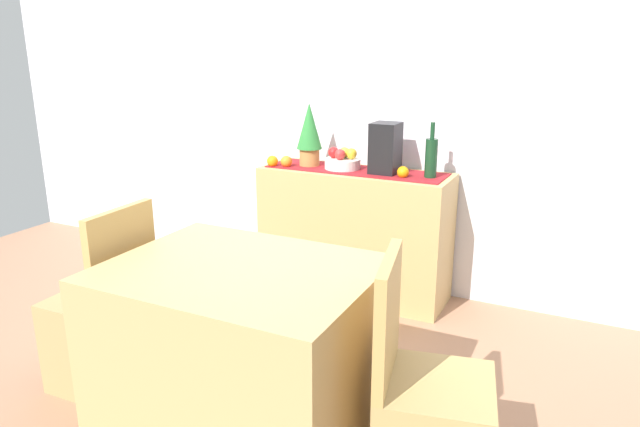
{
  "coord_description": "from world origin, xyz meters",
  "views": [
    {
      "loc": [
        1.34,
        -2.35,
        1.58
      ],
      "look_at": [
        0.02,
        0.34,
        0.7
      ],
      "focal_mm": 32.23,
      "sensor_mm": 36.0,
      "label": 1
    }
  ],
  "objects_px": {
    "potted_plant": "(309,132)",
    "sideboard_console": "(354,233)",
    "wine_bottle": "(431,157)",
    "dining_table": "(243,351)",
    "chair_by_corner": "(429,427)",
    "fruit_bowl": "(343,164)",
    "coffee_maker": "(385,148)",
    "chair_near_window": "(104,333)"
  },
  "relations": [
    {
      "from": "sideboard_console",
      "to": "chair_near_window",
      "type": "xyz_separation_m",
      "value": [
        -0.66,
        -1.51,
        -0.15
      ]
    },
    {
      "from": "sideboard_console",
      "to": "potted_plant",
      "type": "height_order",
      "value": "potted_plant"
    },
    {
      "from": "potted_plant",
      "to": "chair_by_corner",
      "type": "distance_m",
      "value": 2.12
    },
    {
      "from": "fruit_bowl",
      "to": "wine_bottle",
      "type": "xyz_separation_m",
      "value": [
        0.57,
        0.0,
        0.09
      ]
    },
    {
      "from": "chair_near_window",
      "to": "chair_by_corner",
      "type": "height_order",
      "value": "same"
    },
    {
      "from": "sideboard_console",
      "to": "chair_by_corner",
      "type": "height_order",
      "value": "chair_by_corner"
    },
    {
      "from": "wine_bottle",
      "to": "chair_by_corner",
      "type": "relative_size",
      "value": 0.37
    },
    {
      "from": "sideboard_console",
      "to": "dining_table",
      "type": "distance_m",
      "value": 1.52
    },
    {
      "from": "potted_plant",
      "to": "dining_table",
      "type": "distance_m",
      "value": 1.72
    },
    {
      "from": "sideboard_console",
      "to": "dining_table",
      "type": "relative_size",
      "value": 1.14
    },
    {
      "from": "wine_bottle",
      "to": "sideboard_console",
      "type": "bearing_deg",
      "value": 180.0
    },
    {
      "from": "fruit_bowl",
      "to": "dining_table",
      "type": "distance_m",
      "value": 1.6
    },
    {
      "from": "fruit_bowl",
      "to": "coffee_maker",
      "type": "bearing_deg",
      "value": 0.0
    },
    {
      "from": "wine_bottle",
      "to": "dining_table",
      "type": "xyz_separation_m",
      "value": [
        -0.34,
        -1.51,
        -0.58
      ]
    },
    {
      "from": "wine_bottle",
      "to": "coffee_maker",
      "type": "xyz_separation_m",
      "value": [
        -0.28,
        0.0,
        0.03
      ]
    },
    {
      "from": "sideboard_console",
      "to": "chair_by_corner",
      "type": "distance_m",
      "value": 1.78
    },
    {
      "from": "potted_plant",
      "to": "wine_bottle",
      "type": "bearing_deg",
      "value": 0.0
    },
    {
      "from": "chair_by_corner",
      "to": "coffee_maker",
      "type": "bearing_deg",
      "value": 116.02
    },
    {
      "from": "chair_by_corner",
      "to": "chair_near_window",
      "type": "bearing_deg",
      "value": 179.86
    },
    {
      "from": "fruit_bowl",
      "to": "wine_bottle",
      "type": "height_order",
      "value": "wine_bottle"
    },
    {
      "from": "sideboard_console",
      "to": "chair_by_corner",
      "type": "xyz_separation_m",
      "value": [
        0.93,
        -1.51,
        -0.15
      ]
    },
    {
      "from": "wine_bottle",
      "to": "dining_table",
      "type": "bearing_deg",
      "value": -102.72
    },
    {
      "from": "potted_plant",
      "to": "chair_near_window",
      "type": "bearing_deg",
      "value": -102.38
    },
    {
      "from": "sideboard_console",
      "to": "coffee_maker",
      "type": "relative_size",
      "value": 3.89
    },
    {
      "from": "potted_plant",
      "to": "dining_table",
      "type": "xyz_separation_m",
      "value": [
        0.46,
        -1.51,
        -0.68
      ]
    },
    {
      "from": "fruit_bowl",
      "to": "dining_table",
      "type": "height_order",
      "value": "fruit_bowl"
    },
    {
      "from": "sideboard_console",
      "to": "chair_near_window",
      "type": "height_order",
      "value": "chair_near_window"
    },
    {
      "from": "coffee_maker",
      "to": "potted_plant",
      "type": "bearing_deg",
      "value": 180.0
    },
    {
      "from": "fruit_bowl",
      "to": "potted_plant",
      "type": "height_order",
      "value": "potted_plant"
    },
    {
      "from": "dining_table",
      "to": "wine_bottle",
      "type": "bearing_deg",
      "value": 77.28
    },
    {
      "from": "dining_table",
      "to": "chair_near_window",
      "type": "relative_size",
      "value": 1.18
    },
    {
      "from": "wine_bottle",
      "to": "chair_near_window",
      "type": "relative_size",
      "value": 0.37
    },
    {
      "from": "wine_bottle",
      "to": "chair_by_corner",
      "type": "xyz_separation_m",
      "value": [
        0.45,
        -1.51,
        -0.69
      ]
    },
    {
      "from": "coffee_maker",
      "to": "potted_plant",
      "type": "distance_m",
      "value": 0.52
    },
    {
      "from": "chair_near_window",
      "to": "potted_plant",
      "type": "bearing_deg",
      "value": 77.62
    },
    {
      "from": "potted_plant",
      "to": "chair_by_corner",
      "type": "bearing_deg",
      "value": -50.28
    },
    {
      "from": "wine_bottle",
      "to": "chair_near_window",
      "type": "height_order",
      "value": "wine_bottle"
    },
    {
      "from": "potted_plant",
      "to": "sideboard_console",
      "type": "bearing_deg",
      "value": 0.0
    },
    {
      "from": "sideboard_console",
      "to": "chair_near_window",
      "type": "bearing_deg",
      "value": -113.48
    },
    {
      "from": "fruit_bowl",
      "to": "sideboard_console",
      "type": "bearing_deg",
      "value": 0.0
    },
    {
      "from": "chair_near_window",
      "to": "sideboard_console",
      "type": "bearing_deg",
      "value": 66.52
    },
    {
      "from": "coffee_maker",
      "to": "potted_plant",
      "type": "xyz_separation_m",
      "value": [
        -0.52,
        0.0,
        0.07
      ]
    }
  ]
}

